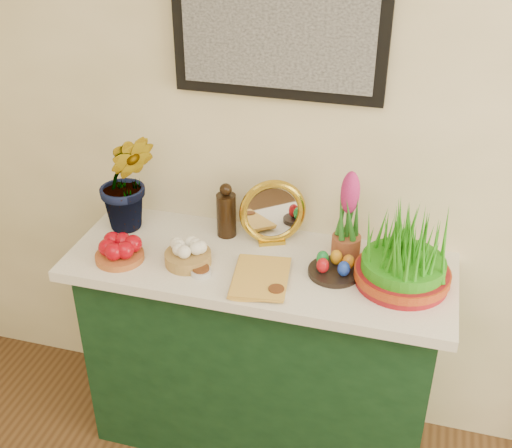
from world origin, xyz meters
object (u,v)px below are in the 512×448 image
(sideboard, at_px, (259,357))
(mirror, at_px, (273,213))
(hyacinth_green, at_px, (126,166))
(wheatgrass_sabzeh, at_px, (405,255))
(book, at_px, (233,275))

(sideboard, relative_size, mirror, 5.12)
(hyacinth_green, relative_size, wheatgrass_sabzeh, 1.62)
(hyacinth_green, height_order, wheatgrass_sabzeh, hyacinth_green)
(hyacinth_green, height_order, mirror, hyacinth_green)
(hyacinth_green, bearing_deg, wheatgrass_sabzeh, -25.47)
(sideboard, height_order, hyacinth_green, hyacinth_green)
(sideboard, distance_m, hyacinth_green, 0.92)
(sideboard, bearing_deg, mirror, 85.60)
(hyacinth_green, bearing_deg, mirror, -15.06)
(mirror, distance_m, book, 0.31)
(sideboard, height_order, book, book)
(mirror, bearing_deg, book, -103.51)
(mirror, distance_m, wheatgrass_sabzeh, 0.52)
(sideboard, distance_m, mirror, 0.60)
(sideboard, relative_size, wheatgrass_sabzeh, 3.98)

